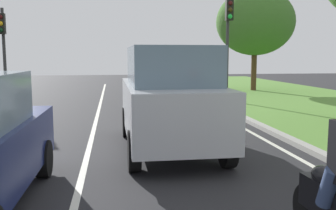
# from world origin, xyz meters

# --- Properties ---
(ground_plane) EXTENTS (60.00, 60.00, 0.00)m
(ground_plane) POSITION_xyz_m (0.00, 14.00, 0.00)
(ground_plane) COLOR #262628
(lane_line_center) EXTENTS (0.12, 32.00, 0.01)m
(lane_line_center) POSITION_xyz_m (-0.70, 14.00, 0.00)
(lane_line_center) COLOR silver
(lane_line_center) RESTS_ON ground
(lane_line_right_edge) EXTENTS (0.12, 32.00, 0.01)m
(lane_line_right_edge) POSITION_xyz_m (3.60, 14.00, 0.00)
(lane_line_right_edge) COLOR silver
(lane_line_right_edge) RESTS_ON ground
(curb_right) EXTENTS (0.24, 48.00, 0.12)m
(curb_right) POSITION_xyz_m (4.10, 14.00, 0.06)
(curb_right) COLOR #9E9B93
(curb_right) RESTS_ON ground
(car_suv_ahead) EXTENTS (1.99, 4.51, 2.28)m
(car_suv_ahead) POSITION_xyz_m (1.09, 9.53, 1.17)
(car_suv_ahead) COLOR #B7BABF
(car_suv_ahead) RESTS_ON ground
(traffic_light_near_right) EXTENTS (0.32, 0.50, 4.65)m
(traffic_light_near_right) POSITION_xyz_m (4.98, 17.90, 3.21)
(traffic_light_near_right) COLOR #2D2D2D
(traffic_light_near_right) RESTS_ON ground
(traffic_light_overhead_left) EXTENTS (0.32, 0.50, 4.21)m
(traffic_light_overhead_left) POSITION_xyz_m (-4.98, 19.45, 2.84)
(traffic_light_overhead_left) COLOR #2D2D2D
(traffic_light_overhead_left) RESTS_ON ground
(tree_roadside_far) EXTENTS (4.54, 4.54, 5.97)m
(tree_roadside_far) POSITION_xyz_m (8.15, 22.96, 4.04)
(tree_roadside_far) COLOR #4C331E
(tree_roadside_far) RESTS_ON ground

